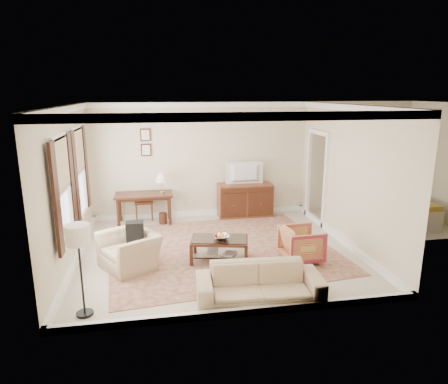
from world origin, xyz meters
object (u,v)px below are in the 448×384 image
object	(u,v)px
striped_armchair	(302,243)
sideboard	(245,200)
sofa	(260,278)
tv	(245,166)
coffee_table	(220,243)
club_armchair	(129,245)
writing_desk	(144,198)

from	to	relation	value
striped_armchair	sideboard	bearing A→B (deg)	5.01
striped_armchair	sofa	size ratio (longest dim) A/B	0.38
sideboard	tv	distance (m)	0.89
coffee_table	club_armchair	size ratio (longest dim) A/B	1.18
coffee_table	tv	bearing A→B (deg)	67.39
striped_armchair	coffee_table	bearing A→B (deg)	76.54
sofa	writing_desk	bearing A→B (deg)	117.25
coffee_table	sofa	xyz separation A→B (m)	(0.36, -1.59, 0.03)
writing_desk	tv	bearing A→B (deg)	2.80
tv	sofa	world-z (taller)	tv
club_armchair	striped_armchair	bearing A→B (deg)	53.76
club_armchair	writing_desk	bearing A→B (deg)	143.61
sideboard	coffee_table	xyz separation A→B (m)	(-1.11, -2.68, -0.08)
writing_desk	tv	world-z (taller)	tv
writing_desk	club_armchair	size ratio (longest dim) A/B	1.36
striped_armchair	sofa	world-z (taller)	sofa
writing_desk	tv	distance (m)	2.64
coffee_table	club_armchair	distance (m)	1.67
tv	coffee_table	size ratio (longest dim) A/B	0.78
writing_desk	striped_armchair	size ratio (longest dim) A/B	1.88
tv	striped_armchair	xyz separation A→B (m)	(0.42, -2.94, -0.95)
tv	coffee_table	bearing A→B (deg)	67.39
writing_desk	sideboard	xyz separation A→B (m)	(2.55, 0.14, -0.21)
writing_desk	sofa	bearing A→B (deg)	-66.48
club_armchair	sofa	distance (m)	2.57
tv	club_armchair	xyz separation A→B (m)	(-2.77, -2.67, -0.88)
tv	coffee_table	xyz separation A→B (m)	(-1.11, -2.66, -0.97)
striped_armchair	club_armchair	distance (m)	3.21
writing_desk	coffee_table	xyz separation A→B (m)	(1.44, -2.54, -0.29)
tv	sofa	size ratio (longest dim) A/B	0.48
sideboard	tv	bearing A→B (deg)	-90.00
writing_desk	tv	size ratio (longest dim) A/B	1.49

